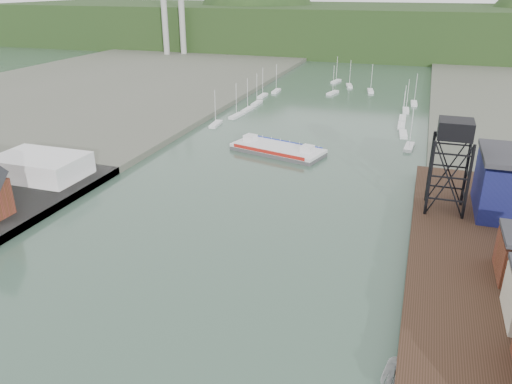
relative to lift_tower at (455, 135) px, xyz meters
The scene contains 8 objects.
east_pier 19.03m from the lift_tower, 81.25° to the right, with size 14.00×70.00×2.45m.
white_shed 80.28m from the lift_tower, behind, with size 18.00×12.00×4.50m, color silver.
lift_tower is the anchor object (origin of this frame).
marina_sailboats 89.04m from the lift_tower, 113.46° to the left, with size 57.71×92.65×0.90m.
smokestacks 224.80m from the lift_tower, 128.94° to the left, with size 11.20×8.20×60.00m.
distant_hills 246.51m from the lift_tower, 99.10° to the left, with size 500.00×120.00×80.00m.
chain_ferry 49.02m from the lift_tower, 144.53° to the left, with size 24.27×14.66×3.27m.
motorboat 46.18m from the lift_tower, 96.84° to the right, with size 2.06×5.46×2.11m, color silver.
Camera 1 is at (29.06, -27.88, 38.85)m, focal length 35.00 mm.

